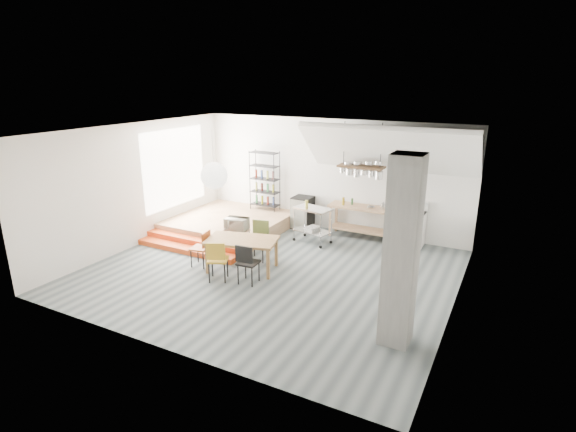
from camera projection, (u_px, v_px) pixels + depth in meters
The scene contains 26 objects.
floor at pixel (270, 271), 10.36m from camera, with size 8.00×8.00×0.00m, color #4A5355.
wall_back at pixel (330, 175), 12.85m from camera, with size 8.00×0.04×3.20m, color silver.
wall_left at pixel (136, 185), 11.66m from camera, with size 0.04×7.00×3.20m, color silver.
wall_right at pixel (461, 232), 8.12m from camera, with size 0.04×7.00×3.20m, color silver.
ceiling at pixel (268, 131), 9.42m from camera, with size 8.00×7.00×0.02m, color white.
slope_ceiling at pixel (388, 150), 11.27m from camera, with size 4.40×1.80×0.15m, color white.
window_pane at pixel (175, 168), 12.87m from camera, with size 0.02×2.50×2.20m, color white.
platform at pixel (230, 224), 13.11m from camera, with size 3.00×3.00×0.40m, color #926F49.
step_lower at pixel (186, 250), 11.49m from camera, with size 3.00×0.35×0.13m, color #D64919.
step_upper at pixel (195, 243), 11.77m from camera, with size 3.00×0.35×0.27m, color #D64919.
concrete_column at pixel (401, 253), 7.16m from camera, with size 0.50×0.50×3.20m, color slate.
kitchen_counter at pixel (361, 216), 12.36m from camera, with size 1.80×0.60×0.91m.
stove at pixel (412, 229), 11.79m from camera, with size 0.60×0.60×1.18m.
pot_rack at pixel (362, 170), 11.76m from camera, with size 1.20×0.50×1.43m.
wire_shelving at pixel (265, 180), 13.57m from camera, with size 0.88×0.38×1.80m.
microwave_shelf at pixel (237, 230), 11.46m from camera, with size 0.60×0.40×0.16m.
paper_lantern at pixel (214, 176), 9.94m from camera, with size 0.60×0.60×0.60m, color white.
dining_table at pixel (242, 242), 10.27m from camera, with size 1.77×1.28×0.75m.
chair_mustard at pixel (217, 258), 9.70m from camera, with size 0.57×0.57×0.93m.
chair_black at pixel (247, 261), 9.57m from camera, with size 0.45×0.45×0.91m.
chair_olive at pixel (259, 237), 10.93m from camera, with size 0.51×0.51×0.96m.
chair_red at pixel (203, 245), 10.51m from camera, with size 0.46×0.46×0.87m.
rolling_cart at pixel (313, 220), 12.02m from camera, with size 1.07×0.75×0.97m.
mini_fridge at pixel (303, 212), 13.25m from camera, with size 0.56×0.56×0.95m, color black.
microwave at pixel (237, 224), 11.41m from camera, with size 0.57×0.38×0.31m, color beige.
bowl at pixel (371, 207), 12.10m from camera, with size 0.20×0.20×0.05m, color silver.
Camera 1 is at (4.79, -8.25, 4.28)m, focal length 28.00 mm.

